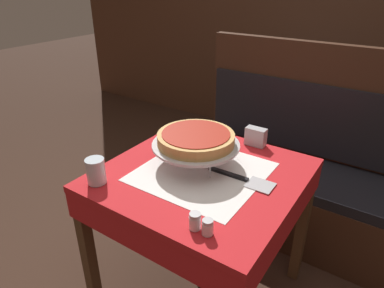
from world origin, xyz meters
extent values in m
cube|color=red|center=(0.00, 0.00, 0.71)|extent=(0.81, 0.81, 0.03)
cube|color=white|center=(0.00, 0.00, 0.73)|extent=(0.50, 0.50, 0.00)
cube|color=red|center=(0.00, 0.00, 0.64)|extent=(0.81, 0.81, 0.12)
cube|color=#4C331E|center=(-0.37, -0.37, 0.35)|extent=(0.05, 0.05, 0.70)
cube|color=#4C331E|center=(-0.37, 0.37, 0.35)|extent=(0.05, 0.05, 0.70)
cube|color=#4C331E|center=(0.37, 0.37, 0.35)|extent=(0.05, 0.05, 0.70)
cube|color=#194799|center=(-0.13, 1.57, 0.71)|extent=(0.73, 0.73, 0.03)
cube|color=white|center=(-0.13, 1.57, 0.72)|extent=(0.45, 0.45, 0.00)
cube|color=#194799|center=(-0.13, 1.57, 0.63)|extent=(0.73, 0.73, 0.12)
cube|color=#4C331E|center=(-0.46, 1.24, 0.35)|extent=(0.05, 0.05, 0.69)
cube|color=#4C331E|center=(0.20, 1.24, 0.35)|extent=(0.05, 0.05, 0.69)
cube|color=#4C331E|center=(-0.46, 1.90, 0.35)|extent=(0.05, 0.05, 0.69)
cube|color=#4C331E|center=(0.20, 1.90, 0.35)|extent=(0.05, 0.05, 0.69)
cube|color=#3D2316|center=(0.16, 0.75, 0.20)|extent=(1.31, 0.50, 0.39)
cube|color=black|center=(0.16, 0.75, 0.42)|extent=(1.29, 0.49, 0.06)
cube|color=#3D2316|center=(0.16, 0.97, 0.80)|extent=(1.31, 0.06, 0.69)
cube|color=black|center=(0.16, 0.93, 0.70)|extent=(1.26, 0.02, 0.44)
cube|color=#4C2D1E|center=(0.00, 2.10, 1.20)|extent=(6.00, 0.04, 2.40)
cylinder|color=#ADADB2|center=(-0.06, 0.17, 0.77)|extent=(0.01, 0.01, 0.08)
cylinder|color=#ADADB2|center=(-0.17, -0.02, 0.77)|extent=(0.01, 0.01, 0.08)
cylinder|color=#ADADB2|center=(0.05, -0.02, 0.77)|extent=(0.01, 0.01, 0.08)
cylinder|color=#ADADB2|center=(-0.06, 0.04, 0.81)|extent=(0.26, 0.26, 0.01)
cylinder|color=silver|center=(-0.06, 0.04, 0.82)|extent=(0.37, 0.37, 0.01)
cylinder|color=silver|center=(-0.06, 0.04, 0.83)|extent=(0.38, 0.38, 0.01)
cylinder|color=tan|center=(-0.06, 0.04, 0.85)|extent=(0.34, 0.34, 0.05)
cylinder|color=#A82314|center=(-0.06, 0.04, 0.88)|extent=(0.30, 0.30, 0.01)
cube|color=#BCBCC1|center=(0.25, 0.04, 0.73)|extent=(0.11, 0.09, 0.00)
cube|color=black|center=(0.11, 0.04, 0.74)|extent=(0.18, 0.02, 0.01)
cylinder|color=silver|center=(-0.31, -0.31, 0.78)|extent=(0.08, 0.08, 0.11)
cylinder|color=silver|center=(0.18, -0.32, 0.75)|extent=(0.04, 0.04, 0.05)
cylinder|color=#B7B7BC|center=(0.18, -0.32, 0.78)|extent=(0.04, 0.04, 0.01)
cylinder|color=silver|center=(0.22, -0.32, 0.75)|extent=(0.04, 0.04, 0.04)
cylinder|color=#B7B7BC|center=(0.22, -0.32, 0.78)|extent=(0.04, 0.04, 0.01)
cube|color=#B2B2B7|center=(0.08, 0.36, 0.77)|extent=(0.10, 0.05, 0.09)
cube|color=black|center=(-0.06, 1.60, 0.74)|extent=(0.14, 0.14, 0.03)
cylinder|color=black|center=(-0.06, 1.60, 0.82)|extent=(0.01, 0.01, 0.13)
cylinder|color=white|center=(-0.06, 1.65, 0.81)|extent=(0.04, 0.04, 0.10)
cylinder|color=#99194C|center=(-0.06, 1.55, 0.81)|extent=(0.04, 0.04, 0.10)
camera|label=1|loc=(0.67, -1.07, 1.50)|focal=32.00mm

